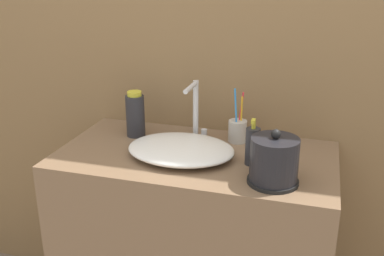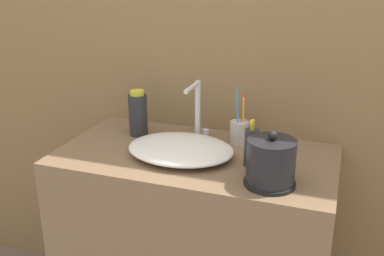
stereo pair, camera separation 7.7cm
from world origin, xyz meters
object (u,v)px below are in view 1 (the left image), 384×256
at_px(faucet, 196,108).
at_px(electric_kettle, 274,162).
at_px(toothbrush_cup, 238,130).
at_px(shampoo_bottle, 135,115).
at_px(lotion_bottle, 253,146).

height_order(faucet, electric_kettle, faucet).
distance_m(electric_kettle, toothbrush_cup, 0.37).
bearing_deg(faucet, toothbrush_cup, 8.36).
xyz_separation_m(faucet, toothbrush_cup, (0.17, 0.02, -0.09)).
relative_size(toothbrush_cup, shampoo_bottle, 1.16).
relative_size(electric_kettle, shampoo_bottle, 0.98).
height_order(lotion_bottle, shampoo_bottle, shampoo_bottle).
bearing_deg(shampoo_bottle, lotion_bottle, -15.93).
relative_size(electric_kettle, lotion_bottle, 1.09).
height_order(electric_kettle, toothbrush_cup, toothbrush_cup).
height_order(toothbrush_cup, lotion_bottle, toothbrush_cup).
height_order(faucet, toothbrush_cup, faucet).
relative_size(electric_kettle, toothbrush_cup, 0.84).
distance_m(faucet, lotion_bottle, 0.31).
bearing_deg(electric_kettle, toothbrush_cup, 119.15).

